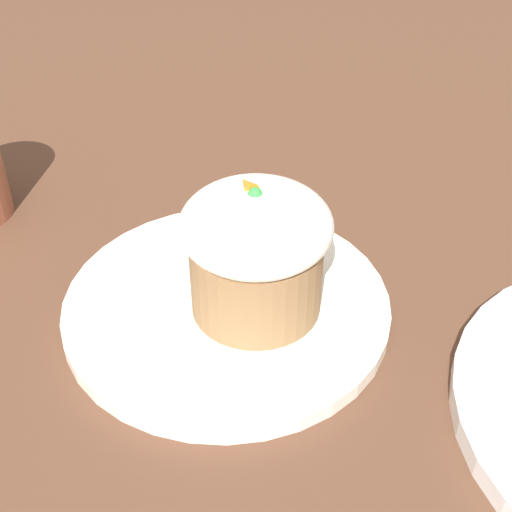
% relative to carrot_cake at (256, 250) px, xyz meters
% --- Properties ---
extents(ground_plane, '(4.00, 4.00, 0.00)m').
position_rel_carrot_cake_xyz_m(ground_plane, '(0.01, 0.02, -0.07)').
color(ground_plane, '#513323').
extents(dessert_plate, '(0.25, 0.25, 0.01)m').
position_rel_carrot_cake_xyz_m(dessert_plate, '(0.01, 0.02, -0.06)').
color(dessert_plate, white).
rests_on(dessert_plate, ground_plane).
extents(carrot_cake, '(0.11, 0.11, 0.10)m').
position_rel_carrot_cake_xyz_m(carrot_cake, '(0.00, 0.00, 0.00)').
color(carrot_cake, olive).
rests_on(carrot_cake, dessert_plate).
extents(spoon, '(0.11, 0.09, 0.01)m').
position_rel_carrot_cake_xyz_m(spoon, '(0.03, 0.02, -0.05)').
color(spoon, silver).
rests_on(spoon, dessert_plate).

